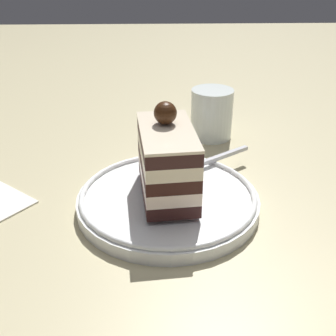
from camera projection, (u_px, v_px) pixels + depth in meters
name	position (u px, v px, depth m)	size (l,w,h in m)	color
ground_plane	(151.00, 196.00, 0.49)	(2.40, 2.40, 0.00)	tan
dessert_plate	(168.00, 199.00, 0.47)	(0.20, 0.20, 0.02)	white
cake_slice	(167.00, 160.00, 0.45)	(0.12, 0.07, 0.10)	black
fork	(209.00, 161.00, 0.53)	(0.08, 0.11, 0.00)	silver
drink_glass_near	(211.00, 117.00, 0.63)	(0.06, 0.06, 0.07)	white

